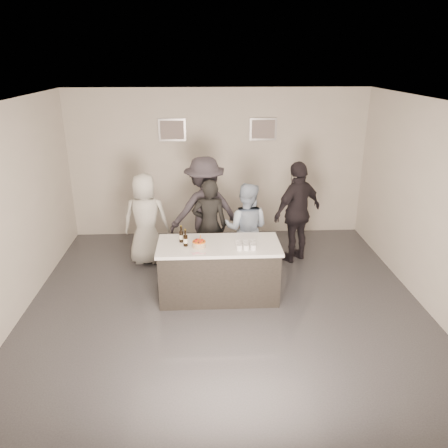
# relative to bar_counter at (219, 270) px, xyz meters

# --- Properties ---
(floor) EXTENTS (6.00, 6.00, 0.00)m
(floor) POSITION_rel_bar_counter_xyz_m (0.09, -0.32, -0.45)
(floor) COLOR #3D3D42
(floor) RESTS_ON ground
(ceiling) EXTENTS (6.00, 6.00, 0.00)m
(ceiling) POSITION_rel_bar_counter_xyz_m (0.09, -0.32, 2.55)
(ceiling) COLOR white
(wall_back) EXTENTS (6.00, 0.04, 3.00)m
(wall_back) POSITION_rel_bar_counter_xyz_m (0.09, 2.68, 1.05)
(wall_back) COLOR beige
(wall_back) RESTS_ON ground
(wall_front) EXTENTS (6.00, 0.04, 3.00)m
(wall_front) POSITION_rel_bar_counter_xyz_m (0.09, -3.32, 1.05)
(wall_front) COLOR beige
(wall_front) RESTS_ON ground
(wall_left) EXTENTS (0.04, 6.00, 3.00)m
(wall_left) POSITION_rel_bar_counter_xyz_m (-2.91, -0.32, 1.05)
(wall_left) COLOR beige
(wall_left) RESTS_ON ground
(wall_right) EXTENTS (0.04, 6.00, 3.00)m
(wall_right) POSITION_rel_bar_counter_xyz_m (3.09, -0.32, 1.05)
(wall_right) COLOR beige
(wall_right) RESTS_ON ground
(picture_left) EXTENTS (0.54, 0.04, 0.44)m
(picture_left) POSITION_rel_bar_counter_xyz_m (-0.81, 2.65, 1.75)
(picture_left) COLOR #B2B2B7
(picture_left) RESTS_ON wall_back
(picture_right) EXTENTS (0.54, 0.04, 0.44)m
(picture_right) POSITION_rel_bar_counter_xyz_m (0.99, 2.65, 1.75)
(picture_right) COLOR #B2B2B7
(picture_right) RESTS_ON wall_back
(bar_counter) EXTENTS (1.86, 0.86, 0.90)m
(bar_counter) POSITION_rel_bar_counter_xyz_m (0.00, 0.00, 0.00)
(bar_counter) COLOR white
(bar_counter) RESTS_ON ground
(cake) EXTENTS (0.20, 0.20, 0.08)m
(cake) POSITION_rel_bar_counter_xyz_m (-0.30, -0.10, 0.49)
(cake) COLOR orange
(cake) RESTS_ON bar_counter
(beer_bottle_a) EXTENTS (0.07, 0.07, 0.26)m
(beer_bottle_a) POSITION_rel_bar_counter_xyz_m (-0.57, 0.10, 0.58)
(beer_bottle_a) COLOR black
(beer_bottle_a) RESTS_ON bar_counter
(beer_bottle_b) EXTENTS (0.07, 0.07, 0.26)m
(beer_bottle_b) POSITION_rel_bar_counter_xyz_m (-0.50, -0.05, 0.58)
(beer_bottle_b) COLOR black
(beer_bottle_b) RESTS_ON bar_counter
(tumbler_cluster) EXTENTS (0.30, 0.30, 0.08)m
(tumbler_cluster) POSITION_rel_bar_counter_xyz_m (0.40, -0.13, 0.49)
(tumbler_cluster) COLOR gold
(tumbler_cluster) RESTS_ON bar_counter
(candles) EXTENTS (0.24, 0.08, 0.01)m
(candles) POSITION_rel_bar_counter_xyz_m (-0.32, -0.33, 0.45)
(candles) COLOR pink
(candles) RESTS_ON bar_counter
(person_main_black) EXTENTS (0.62, 0.42, 1.65)m
(person_main_black) POSITION_rel_bar_counter_xyz_m (-0.12, 0.95, 0.38)
(person_main_black) COLOR black
(person_main_black) RESTS_ON ground
(person_main_blue) EXTENTS (0.92, 0.80, 1.61)m
(person_main_blue) POSITION_rel_bar_counter_xyz_m (0.50, 0.85, 0.35)
(person_main_blue) COLOR #9DB2CE
(person_main_blue) RESTS_ON ground
(person_guest_left) EXTENTS (0.83, 0.56, 1.67)m
(person_guest_left) POSITION_rel_bar_counter_xyz_m (-1.26, 1.30, 0.39)
(person_guest_left) COLOR silver
(person_guest_left) RESTS_ON ground
(person_guest_right) EXTENTS (1.16, 0.99, 1.86)m
(person_guest_right) POSITION_rel_bar_counter_xyz_m (1.47, 1.29, 0.48)
(person_guest_right) COLOR black
(person_guest_right) RESTS_ON ground
(person_guest_back) EXTENTS (1.41, 1.04, 1.95)m
(person_guest_back) POSITION_rel_bar_counter_xyz_m (-0.20, 1.31, 0.52)
(person_guest_back) COLOR #312D35
(person_guest_back) RESTS_ON ground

